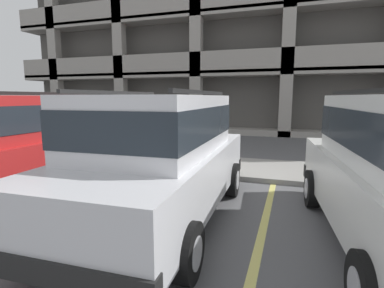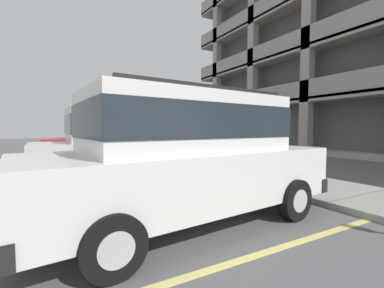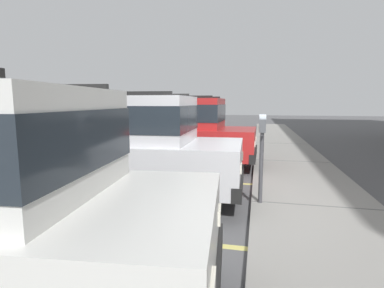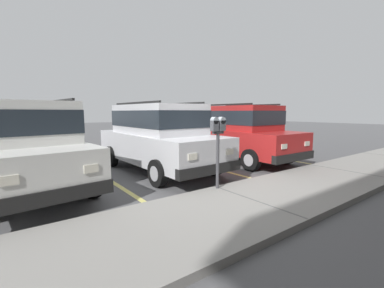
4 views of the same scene
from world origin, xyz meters
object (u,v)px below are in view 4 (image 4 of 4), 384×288
(red_sedan, at_px, (237,131))
(parking_meter_near, at_px, (218,136))
(silver_suv, at_px, (158,135))
(dark_hatchback, at_px, (24,143))

(red_sedan, bearing_deg, parking_meter_near, 38.90)
(red_sedan, relative_size, parking_meter_near, 3.13)
(silver_suv, height_order, dark_hatchback, same)
(silver_suv, distance_m, dark_hatchback, 3.35)
(dark_hatchback, distance_m, parking_meter_near, 4.27)
(red_sedan, height_order, dark_hatchback, same)
(red_sedan, relative_size, dark_hatchback, 0.97)
(silver_suv, height_order, parking_meter_near, silver_suv)
(dark_hatchback, bearing_deg, parking_meter_near, 134.95)
(silver_suv, distance_m, red_sedan, 3.14)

